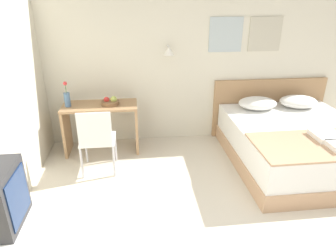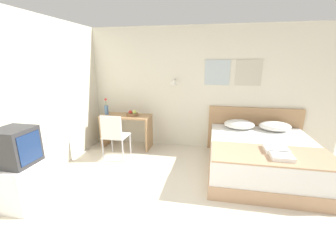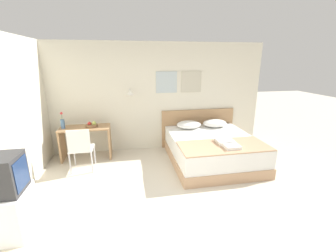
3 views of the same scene
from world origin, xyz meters
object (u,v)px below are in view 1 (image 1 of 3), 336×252
at_px(pillow_right, 298,102).
at_px(pillow_left, 258,103).
at_px(folded_towel_near_foot, 327,136).
at_px(fruit_bowl, 110,102).
at_px(headboard, 268,107).
at_px(bed, 297,145).
at_px(desk, 101,119).
at_px(desk_chair, 96,137).
at_px(throw_blanket, 327,144).
at_px(flower_vase, 67,98).

bearing_deg(pillow_right, pillow_left, 180.00).
bearing_deg(folded_towel_near_foot, fruit_bowl, 156.70).
bearing_deg(pillow_right, headboard, 137.53).
distance_m(bed, pillow_right, 0.90).
relative_size(folded_towel_near_foot, desk, 0.31).
bearing_deg(headboard, bed, -90.00).
xyz_separation_m(bed, fruit_bowl, (-2.64, 0.72, 0.51)).
distance_m(headboard, desk_chair, 2.97).
bearing_deg(pillow_left, folded_towel_near_foot, -70.22).
bearing_deg(throw_blanket, fruit_bowl, 153.51).
relative_size(headboard, fruit_bowl, 7.23).
xyz_separation_m(desk, fruit_bowl, (0.16, -0.01, 0.28)).
relative_size(bed, pillow_right, 3.37).
distance_m(bed, fruit_bowl, 2.79).
height_order(bed, headboard, headboard).
bearing_deg(desk, throw_blanket, -25.31).
bearing_deg(bed, flower_vase, 167.69).
height_order(headboard, throw_blanket, headboard).
bearing_deg(headboard, throw_blanket, -90.00).
height_order(bed, desk_chair, desk_chair).
bearing_deg(bed, folded_towel_near_foot, -79.39).
xyz_separation_m(bed, desk_chair, (-2.80, 0.05, 0.25)).
height_order(throw_blanket, desk, desk).
height_order(pillow_right, folded_towel_near_foot, pillow_right).
distance_m(pillow_left, desk, 2.47).
distance_m(pillow_right, throw_blanket, 1.37).
relative_size(headboard, flower_vase, 5.17).
distance_m(pillow_left, throw_blanket, 1.37).
distance_m(throw_blanket, folded_towel_near_foot, 0.17).
distance_m(pillow_left, folded_towel_near_foot, 1.26).
xyz_separation_m(headboard, folded_towel_near_foot, (0.08, -1.50, 0.16)).
distance_m(fruit_bowl, flower_vase, 0.62).
height_order(fruit_bowl, flower_vase, flower_vase).
xyz_separation_m(bed, headboard, (0.00, 1.05, 0.20)).
relative_size(desk, desk_chair, 1.19).
distance_m(headboard, pillow_left, 0.50).
height_order(bed, pillow_left, pillow_left).
distance_m(pillow_right, desk_chair, 3.22).
bearing_deg(fruit_bowl, pillow_right, 0.23).
relative_size(bed, throw_blanket, 1.16).
relative_size(folded_towel_near_foot, flower_vase, 0.91).
distance_m(desk_chair, fruit_bowl, 0.73).
bearing_deg(desk_chair, throw_blanket, -12.98).
bearing_deg(desk, bed, -14.67).
bearing_deg(folded_towel_near_foot, pillow_right, 77.72).
xyz_separation_m(pillow_right, folded_towel_near_foot, (-0.26, -1.19, -0.04)).
distance_m(folded_towel_near_foot, desk_chair, 2.93).
bearing_deg(flower_vase, throw_blanket, -21.81).
xyz_separation_m(fruit_bowl, flower_vase, (-0.61, -0.01, 0.09)).
xyz_separation_m(pillow_right, throw_blanket, (-0.34, -1.33, -0.08)).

